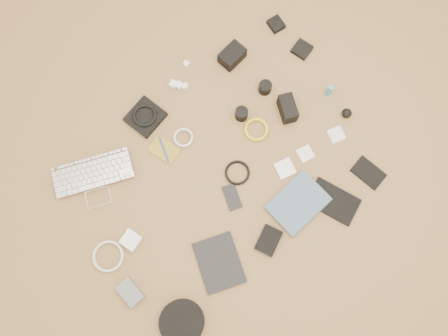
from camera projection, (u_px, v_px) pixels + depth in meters
room_shell at (223, 30)px, 0.82m from camera, size 4.04×4.04×2.58m
laptop at (96, 184)px, 2.02m from camera, size 0.44×0.38×0.03m
headphone_pouch at (145, 117)px, 2.09m from camera, size 0.19×0.18×0.03m
headphones at (145, 115)px, 2.07m from camera, size 0.13×0.13×0.01m
charger_a at (179, 86)px, 2.12m from camera, size 0.03×0.03×0.03m
charger_b at (174, 85)px, 2.12m from camera, size 0.05×0.05×0.03m
charger_c at (186, 64)px, 2.15m from camera, size 0.04×0.04×0.03m
charger_d at (185, 86)px, 2.12m from camera, size 0.04×0.04×0.03m
dslr_camera at (232, 56)px, 2.14m from camera, size 0.13×0.10×0.07m
lens_pouch at (276, 24)px, 2.20m from camera, size 0.08×0.08×0.03m
notebook_olive at (164, 150)px, 2.06m from camera, size 0.12×0.16×0.01m
pen_blue at (164, 150)px, 2.06m from camera, size 0.05×0.13×0.01m
cable_white_a at (184, 138)px, 2.07m from camera, size 0.10×0.10×0.01m
lens_a at (241, 114)px, 2.07m from camera, size 0.08×0.08×0.07m
lens_b at (265, 88)px, 2.11m from camera, size 0.07×0.07×0.06m
card_reader at (302, 49)px, 2.17m from camera, size 0.10×0.10×0.02m
power_brick at (131, 240)px, 1.96m from camera, size 0.10×0.10×0.03m
cable_white_b at (109, 256)px, 1.95m from camera, size 0.14×0.14×0.01m
cable_black at (237, 173)px, 2.04m from camera, size 0.14×0.14×0.01m
cable_yellow at (256, 130)px, 2.08m from camera, size 0.12×0.12×0.01m
flash at (288, 109)px, 2.06m from camera, size 0.11×0.14×0.09m
lens_cleaner at (329, 91)px, 2.09m from camera, size 0.02×0.02×0.08m
battery_charger at (130, 292)px, 1.91m from camera, size 0.08×0.12×0.03m
tablet at (219, 263)px, 1.94m from camera, size 0.26×0.29×0.01m
phone at (232, 197)px, 2.01m from camera, size 0.10×0.13×0.01m
filter_case_left at (285, 169)px, 2.04m from camera, size 0.10×0.10×0.01m
filter_case_mid at (305, 154)px, 2.06m from camera, size 0.08×0.08×0.01m
filter_case_right at (336, 135)px, 2.08m from camera, size 0.09×0.09×0.01m
air_blower at (347, 113)px, 2.08m from camera, size 0.06×0.06×0.05m
headphone_case at (182, 322)px, 1.87m from camera, size 0.21×0.21×0.05m
drive_case at (269, 240)px, 1.96m from camera, size 0.15×0.13×0.03m
paperback at (313, 219)px, 1.98m from camera, size 0.27×0.20×0.03m
notebook_black_a at (333, 201)px, 2.00m from camera, size 0.21×0.26×0.02m
notebook_black_b at (368, 173)px, 2.04m from camera, size 0.12×0.16×0.01m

